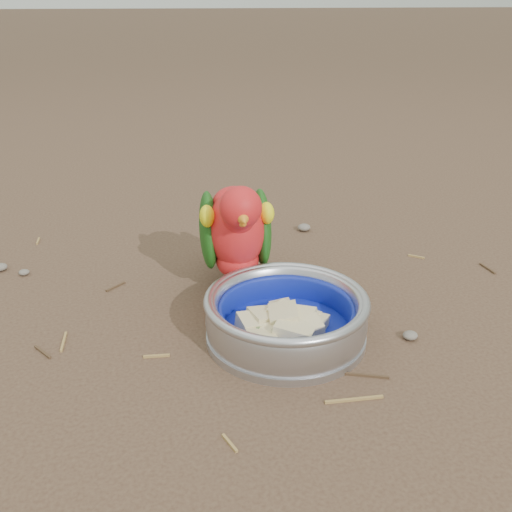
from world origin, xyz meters
name	(u,v)px	position (x,y,z in m)	size (l,w,h in m)	color
ground	(242,333)	(0.00, 0.00, 0.00)	(60.00, 60.00, 0.00)	brown
food_bowl	(286,333)	(0.05, -0.03, 0.01)	(0.20, 0.20, 0.02)	#B2B2BA
bowl_wall	(286,313)	(0.05, -0.03, 0.04)	(0.20, 0.20, 0.04)	#B2B2BA
fruit_wedges	(286,318)	(0.05, -0.03, 0.03)	(0.12, 0.12, 0.03)	beige
lory_parrot	(236,240)	(0.02, 0.11, 0.09)	(0.10, 0.21, 0.17)	red
ground_debris	(205,305)	(-0.03, 0.08, 0.00)	(0.90, 0.80, 0.01)	#9D7A41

